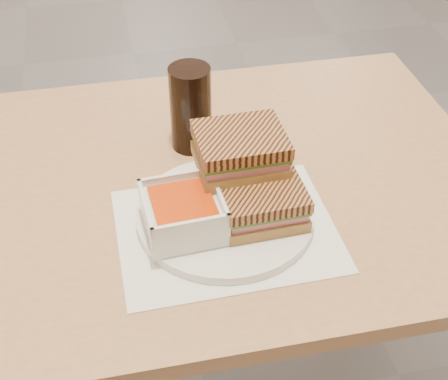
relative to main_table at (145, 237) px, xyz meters
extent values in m
cube|color=tan|center=(0.00, 0.00, 0.10)|extent=(1.20, 0.71, 0.03)
cylinder|color=tan|center=(0.55, 0.30, -0.28)|extent=(0.06, 0.06, 0.72)
cube|color=white|center=(0.12, -0.13, 0.11)|extent=(0.33, 0.26, 0.00)
cylinder|color=white|center=(0.12, -0.10, 0.12)|extent=(0.28, 0.28, 0.01)
cube|color=white|center=(0.05, -0.13, 0.15)|extent=(0.12, 0.12, 0.05)
cube|color=#D74D0F|center=(0.05, -0.13, 0.18)|extent=(0.09, 0.09, 0.01)
cube|color=white|center=(0.11, -0.12, 0.18)|extent=(0.01, 0.11, 0.01)
cube|color=white|center=(0.00, -0.13, 0.18)|extent=(0.01, 0.11, 0.01)
cube|color=white|center=(0.05, -0.07, 0.18)|extent=(0.11, 0.01, 0.01)
cube|color=white|center=(0.06, -0.18, 0.18)|extent=(0.11, 0.01, 0.01)
cube|color=#A77740|center=(0.17, -0.13, 0.14)|extent=(0.13, 0.11, 0.02)
cube|color=#D87C88|center=(0.17, -0.13, 0.16)|extent=(0.12, 0.10, 0.01)
cube|color=#386B23|center=(0.17, -0.13, 0.17)|extent=(0.13, 0.10, 0.01)
cube|color=#A16535|center=(0.17, -0.13, 0.18)|extent=(0.13, 0.11, 0.02)
cube|color=#A77740|center=(0.16, -0.06, 0.19)|extent=(0.14, 0.11, 0.02)
cube|color=#D87C88|center=(0.16, -0.06, 0.21)|extent=(0.13, 0.10, 0.01)
cube|color=#386B23|center=(0.16, -0.06, 0.22)|extent=(0.13, 0.11, 0.01)
cube|color=#A16535|center=(0.16, -0.06, 0.23)|extent=(0.14, 0.11, 0.02)
cylinder|color=black|center=(0.11, 0.10, 0.19)|extent=(0.07, 0.07, 0.15)
camera|label=1|loc=(-0.03, -0.80, 0.78)|focal=50.27mm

